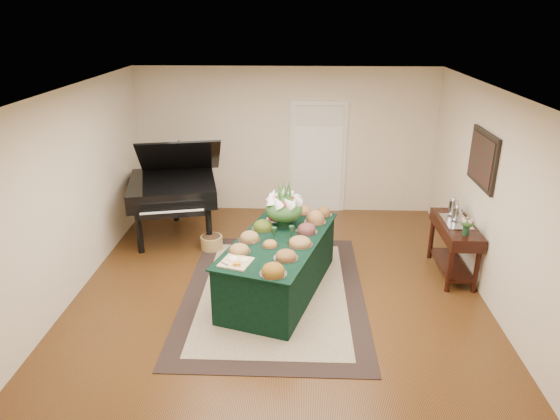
{
  "coord_description": "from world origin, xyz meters",
  "views": [
    {
      "loc": [
        0.25,
        -6.06,
        3.59
      ],
      "look_at": [
        0.0,
        0.3,
        1.05
      ],
      "focal_mm": 32.0,
      "sensor_mm": 36.0,
      "label": 1
    }
  ],
  "objects_px": {
    "floral_centerpiece": "(284,205)",
    "grand_piano": "(173,188)",
    "mahogany_sideboard": "(455,235)",
    "buffet_table": "(279,265)"
  },
  "relations": [
    {
      "from": "grand_piano",
      "to": "buffet_table",
      "type": "bearing_deg",
      "value": -43.95
    },
    {
      "from": "grand_piano",
      "to": "mahogany_sideboard",
      "type": "distance_m",
      "value": 4.5
    },
    {
      "from": "buffet_table",
      "to": "mahogany_sideboard",
      "type": "height_order",
      "value": "mahogany_sideboard"
    },
    {
      "from": "floral_centerpiece",
      "to": "grand_piano",
      "type": "height_order",
      "value": "grand_piano"
    },
    {
      "from": "mahogany_sideboard",
      "to": "grand_piano",
      "type": "bearing_deg",
      "value": 164.49
    },
    {
      "from": "floral_centerpiece",
      "to": "grand_piano",
      "type": "distance_m",
      "value": 2.34
    },
    {
      "from": "buffet_table",
      "to": "floral_centerpiece",
      "type": "xyz_separation_m",
      "value": [
        0.05,
        0.42,
        0.71
      ]
    },
    {
      "from": "buffet_table",
      "to": "floral_centerpiece",
      "type": "height_order",
      "value": "floral_centerpiece"
    },
    {
      "from": "buffet_table",
      "to": "grand_piano",
      "type": "xyz_separation_m",
      "value": [
        -1.84,
        1.78,
        0.46
      ]
    },
    {
      "from": "buffet_table",
      "to": "grand_piano",
      "type": "relative_size",
      "value": 1.26
    }
  ]
}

